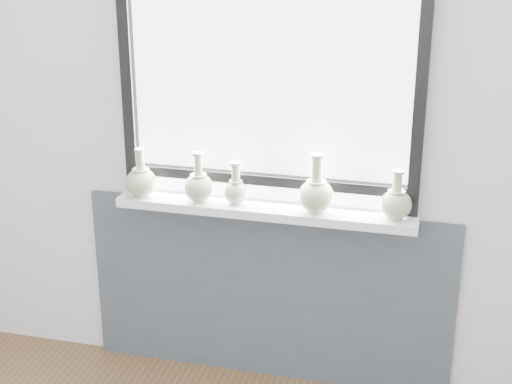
% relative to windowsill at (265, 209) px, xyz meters
% --- Properties ---
extents(back_wall, '(3.60, 0.02, 2.60)m').
position_rel_windowsill_xyz_m(back_wall, '(0.00, 0.10, 0.42)').
color(back_wall, silver).
rests_on(back_wall, ground).
extents(apron_panel, '(1.70, 0.03, 0.86)m').
position_rel_windowsill_xyz_m(apron_panel, '(0.00, 0.07, -0.45)').
color(apron_panel, '#414A57').
rests_on(apron_panel, ground).
extents(windowsill, '(1.32, 0.18, 0.04)m').
position_rel_windowsill_xyz_m(windowsill, '(0.00, 0.00, 0.00)').
color(windowsill, white).
rests_on(windowsill, apron_panel).
extents(window, '(1.30, 0.06, 1.05)m').
position_rel_windowsill_xyz_m(window, '(0.00, 0.06, 0.56)').
color(window, black).
rests_on(window, windowsill).
extents(vase_a, '(0.14, 0.14, 0.22)m').
position_rel_windowsill_xyz_m(vase_a, '(-0.56, -0.03, 0.09)').
color(vase_a, '#A5BB91').
rests_on(vase_a, windowsill).
extents(vase_b, '(0.13, 0.13, 0.22)m').
position_rel_windowsill_xyz_m(vase_b, '(-0.29, -0.02, 0.09)').
color(vase_b, '#A5BB91').
rests_on(vase_b, windowsill).
extents(vase_c, '(0.11, 0.11, 0.19)m').
position_rel_windowsill_xyz_m(vase_c, '(-0.13, -0.01, 0.08)').
color(vase_c, '#A5BB91').
rests_on(vase_c, windowsill).
extents(vase_d, '(0.15, 0.15, 0.26)m').
position_rel_windowsill_xyz_m(vase_d, '(0.23, -0.02, 0.10)').
color(vase_d, '#A5BB91').
rests_on(vase_d, windowsill).
extents(vase_e, '(0.13, 0.13, 0.21)m').
position_rel_windowsill_xyz_m(vase_e, '(0.56, -0.01, 0.09)').
color(vase_e, '#A5BB91').
rests_on(vase_e, windowsill).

